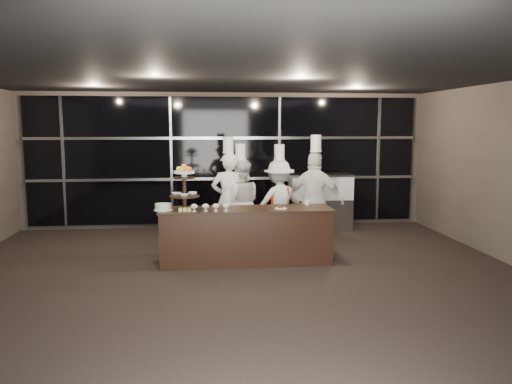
{
  "coord_description": "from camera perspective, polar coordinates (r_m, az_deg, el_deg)",
  "views": [
    {
      "loc": [
        -0.51,
        -6.18,
        2.28
      ],
      "look_at": [
        0.38,
        2.21,
        1.15
      ],
      "focal_mm": 35.0,
      "sensor_mm": 36.0,
      "label": 1
    }
  ],
  "objects": [
    {
      "name": "compotes",
      "position": [
        7.97,
        -5.24,
        -1.63
      ],
      "size": [
        0.61,
        0.11,
        0.12
      ],
      "color": "silver",
      "rests_on": "buffet_counter"
    },
    {
      "name": "chef_cup",
      "position": [
        8.63,
        5.86,
        -1.24
      ],
      "size": [
        0.08,
        0.08,
        0.07
      ],
      "primitive_type": "cylinder",
      "color": "white",
      "rests_on": "buffet_counter"
    },
    {
      "name": "chef_d",
      "position": [
        9.22,
        6.77,
        -0.91
      ],
      "size": [
        1.15,
        0.87,
        2.11
      ],
      "color": "white",
      "rests_on": "ground"
    },
    {
      "name": "small_plate",
      "position": [
        8.2,
        2.84,
        -1.82
      ],
      "size": [
        0.2,
        0.2,
        0.05
      ],
      "color": "white",
      "rests_on": "buffet_counter"
    },
    {
      "name": "pastry_squares",
      "position": [
        8.04,
        -8.12,
        -1.99
      ],
      "size": [
        0.19,
        0.13,
        0.05
      ],
      "color": "#F6DF78",
      "rests_on": "buffet_counter"
    },
    {
      "name": "display_stand",
      "position": [
        8.15,
        -8.2,
        0.92
      ],
      "size": [
        0.48,
        0.48,
        0.74
      ],
      "color": "black",
      "rests_on": "buffet_counter"
    },
    {
      "name": "room",
      "position": [
        6.25,
        -1.34,
        0.45
      ],
      "size": [
        10.0,
        10.0,
        10.0
      ],
      "color": "black",
      "rests_on": "ground"
    },
    {
      "name": "chef_a",
      "position": [
        9.4,
        -3.15,
        -0.75
      ],
      "size": [
        0.68,
        0.48,
        2.07
      ],
      "color": "white",
      "rests_on": "ground"
    },
    {
      "name": "chef_b",
      "position": [
        9.5,
        -1.78,
        -1.13
      ],
      "size": [
        0.81,
        0.64,
        1.94
      ],
      "color": "silver",
      "rests_on": "ground"
    },
    {
      "name": "chef_c",
      "position": [
        9.54,
        2.65,
        -1.16
      ],
      "size": [
        1.16,
        0.82,
        1.92
      ],
      "color": "silver",
      "rests_on": "ground"
    },
    {
      "name": "layer_cake",
      "position": [
        8.17,
        -10.56,
        -1.71
      ],
      "size": [
        0.3,
        0.3,
        0.11
      ],
      "color": "white",
      "rests_on": "buffet_counter"
    },
    {
      "name": "window_wall",
      "position": [
        11.15,
        -3.47,
        3.63
      ],
      "size": [
        8.6,
        0.1,
        2.8
      ],
      "color": "black",
      "rests_on": "ground"
    },
    {
      "name": "buffet_counter",
      "position": [
        8.32,
        -1.15,
        -4.97
      ],
      "size": [
        2.84,
        0.74,
        0.92
      ],
      "color": "black",
      "rests_on": "ground"
    },
    {
      "name": "display_case",
      "position": [
        10.89,
        7.35,
        -0.84
      ],
      "size": [
        1.34,
        0.58,
        1.24
      ],
      "color": "#A5A5AA",
      "rests_on": "ground"
    }
  ]
}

